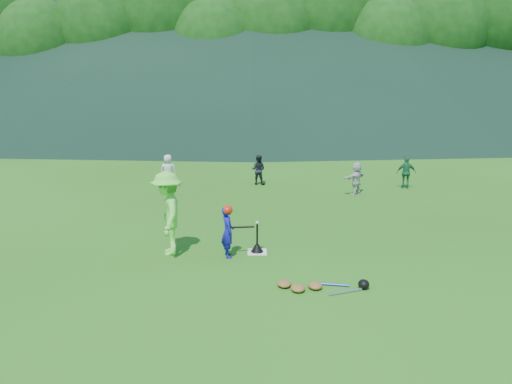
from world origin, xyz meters
TOP-DOWN VIEW (x-y plane):
  - ground at (0.00, 0.00)m, footprint 120.00×120.00m
  - home_plate at (0.00, 0.00)m, footprint 0.45×0.45m
  - baseball at (0.00, 0.00)m, footprint 0.08×0.08m
  - batter_child at (-0.68, -0.27)m, footprint 0.38×0.49m
  - adult_coach at (-2.07, -0.05)m, footprint 0.95×1.38m
  - fielder_a at (-3.26, 7.28)m, footprint 0.62×0.42m
  - fielder_b at (0.15, 7.80)m, footprint 0.67×0.59m
  - fielder_c at (5.66, 7.02)m, footprint 0.73×0.37m
  - fielder_d at (3.59, 6.08)m, footprint 1.03×0.97m
  - batting_tee at (0.00, 0.00)m, footprint 0.30×0.30m
  - batter_gear at (-0.65, -0.27)m, footprint 0.73×0.26m
  - equipment_pile at (1.11, -2.11)m, footprint 1.80×0.64m
  - outfield_fence at (0.00, 28.00)m, footprint 70.07×0.08m
  - tree_line at (0.20, 33.83)m, footprint 70.04×11.40m
  - distant_hills at (-7.63, 81.81)m, footprint 155.00×140.00m

SIDE VIEW (x-z plane):
  - ground at x=0.00m, z-range 0.00..0.00m
  - home_plate at x=0.00m, z-range 0.00..0.02m
  - equipment_pile at x=1.11m, z-range -0.03..0.16m
  - batting_tee at x=0.00m, z-range -0.21..0.47m
  - fielder_b at x=0.15m, z-range 0.00..1.15m
  - fielder_d at x=3.59m, z-range 0.00..1.16m
  - batter_child at x=-0.68m, z-range 0.00..1.19m
  - fielder_c at x=5.66m, z-range 0.00..1.20m
  - fielder_a at x=-3.26m, z-range 0.00..1.25m
  - outfield_fence at x=0.00m, z-range 0.03..1.36m
  - baseball at x=0.00m, z-range 0.70..0.78m
  - adult_coach at x=-2.07m, z-range 0.00..1.96m
  - batter_gear at x=-0.65m, z-range 0.80..1.36m
  - tree_line at x=0.20m, z-range 0.80..15.62m
  - distant_hills at x=-7.63m, z-range -1.02..30.98m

